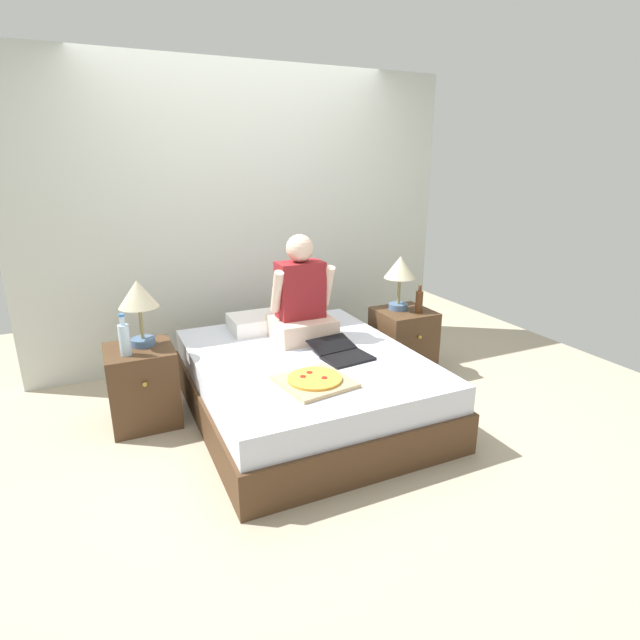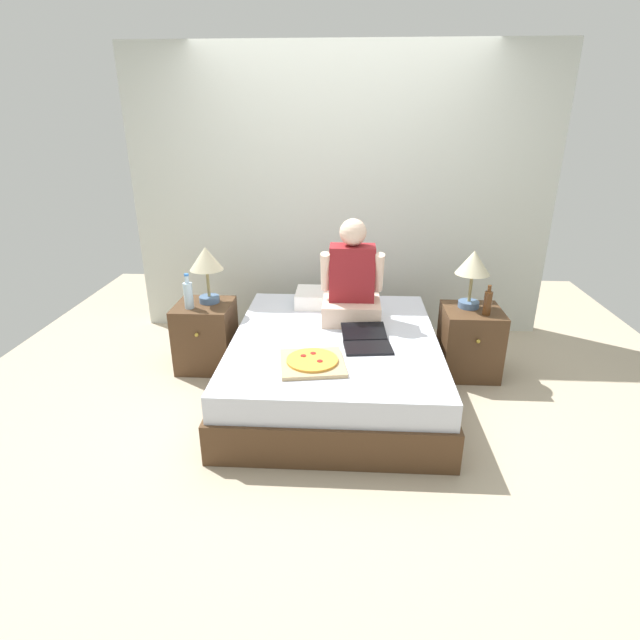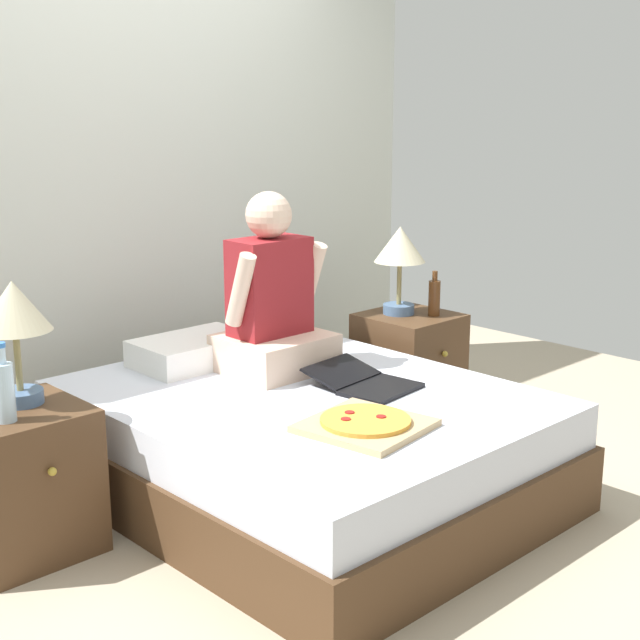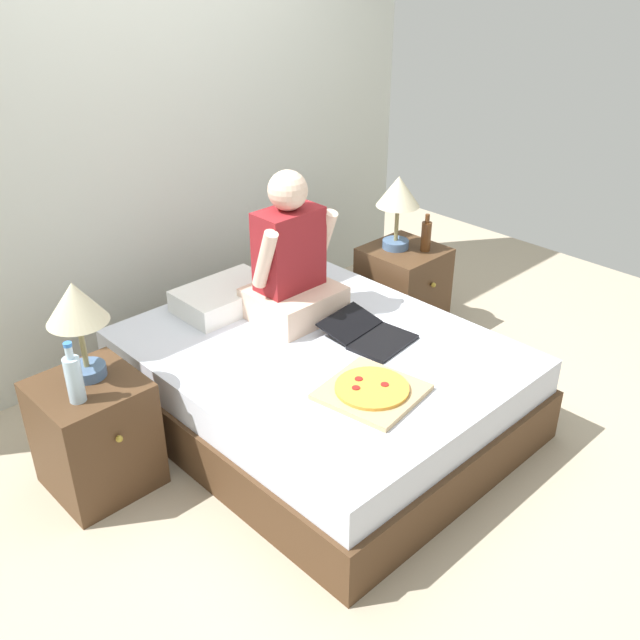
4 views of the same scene
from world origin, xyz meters
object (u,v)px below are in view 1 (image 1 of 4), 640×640
at_px(nightstand_left, 143,385).
at_px(water_bottle, 124,339).
at_px(person_seated, 301,301).
at_px(lamp_on_left_nightstand, 138,299).
at_px(pizza_box, 315,381).
at_px(beer_bottle, 419,301).
at_px(bed, 305,384).
at_px(laptop, 342,353).
at_px(nightstand_right, 403,341).
at_px(lamp_on_right_nightstand, 400,271).

xyz_separation_m(nightstand_left, water_bottle, (-0.08, -0.09, 0.38)).
bearing_deg(person_seated, lamp_on_left_nightstand, 176.51).
relative_size(water_bottle, pizza_box, 0.60).
relative_size(person_seated, pizza_box, 1.71).
bearing_deg(water_bottle, beer_bottle, -0.25).
relative_size(bed, person_seated, 2.38).
bearing_deg(laptop, pizza_box, -137.52).
height_order(laptop, pizza_box, laptop).
bearing_deg(nightstand_right, water_bottle, -177.65).
xyz_separation_m(nightstand_right, lamp_on_right_nightstand, (-0.03, 0.05, 0.60)).
bearing_deg(beer_bottle, laptop, -156.57).
relative_size(water_bottle, laptop, 0.61).
height_order(bed, water_bottle, water_bottle).
xyz_separation_m(beer_bottle, pizza_box, (-1.26, -0.71, -0.17)).
bearing_deg(lamp_on_right_nightstand, pizza_box, -143.21).
bearing_deg(beer_bottle, nightstand_right, 125.01).
relative_size(bed, beer_bottle, 8.07).
distance_m(bed, nightstand_right, 1.11).
distance_m(water_bottle, lamp_on_right_nightstand, 2.18).
bearing_deg(pizza_box, person_seated, 72.82).
bearing_deg(lamp_on_left_nightstand, water_bottle, -130.60).
xyz_separation_m(water_bottle, pizza_box, (1.00, -0.72, -0.18)).
bearing_deg(bed, laptop, -31.58).
height_order(person_seated, pizza_box, person_seated).
height_order(lamp_on_left_nightstand, laptop, lamp_on_left_nightstand).
bearing_deg(water_bottle, person_seated, 3.26).
bearing_deg(nightstand_left, lamp_on_left_nightstand, 51.37).
xyz_separation_m(bed, pizza_box, (-0.13, -0.46, 0.25)).
bearing_deg(beer_bottle, bed, -167.23).
height_order(lamp_on_left_nightstand, beer_bottle, lamp_on_left_nightstand).
distance_m(lamp_on_right_nightstand, beer_bottle, 0.29).
distance_m(laptop, pizza_box, 0.48).
xyz_separation_m(nightstand_right, beer_bottle, (0.07, -0.10, 0.37)).
distance_m(person_seated, laptop, 0.55).
relative_size(nightstand_right, beer_bottle, 2.35).
bearing_deg(person_seated, laptop, -77.25).
relative_size(nightstand_right, person_seated, 0.69).
distance_m(nightstand_right, beer_bottle, 0.39).
bearing_deg(bed, nightstand_right, 18.59).
xyz_separation_m(person_seated, laptop, (0.11, -0.47, -0.27)).
relative_size(lamp_on_left_nightstand, nightstand_right, 0.83).
relative_size(lamp_on_left_nightstand, lamp_on_right_nightstand, 1.00).
bearing_deg(lamp_on_right_nightstand, laptop, -146.02).
bearing_deg(lamp_on_right_nightstand, nightstand_left, -178.62).
height_order(nightstand_right, pizza_box, nightstand_right).
distance_m(lamp_on_left_nightstand, water_bottle, 0.28).
distance_m(lamp_on_left_nightstand, beer_bottle, 2.16).
height_order(bed, lamp_on_right_nightstand, lamp_on_right_nightstand).
xyz_separation_m(nightstand_left, lamp_on_left_nightstand, (0.04, 0.05, 0.60)).
height_order(bed, lamp_on_left_nightstand, lamp_on_left_nightstand).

